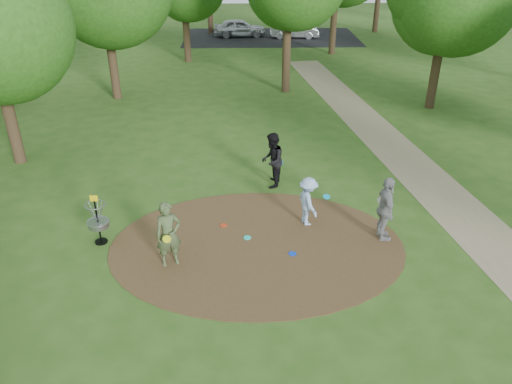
{
  "coord_description": "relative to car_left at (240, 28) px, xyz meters",
  "views": [
    {
      "loc": [
        -0.35,
        -11.83,
        8.1
      ],
      "look_at": [
        0.0,
        1.2,
        1.1
      ],
      "focal_mm": 35.0,
      "sensor_mm": 36.0,
      "label": 1
    }
  ],
  "objects": [
    {
      "name": "player_throwing_with_disc",
      "position": [
        2.12,
        -29.08,
        0.07
      ],
      "size": [
        1.12,
        1.13,
        1.55
      ],
      "color": "#9DBAEA",
      "rests_on": "ground"
    },
    {
      "name": "player_walking_with_disc",
      "position": [
        1.17,
        -26.51,
        0.26
      ],
      "size": [
        0.89,
        1.06,
        1.94
      ],
      "color": "black",
      "rests_on": "ground"
    },
    {
      "name": "footpath",
      "position": [
        7.05,
        -28.24,
        -0.7
      ],
      "size": [
        7.55,
        39.89,
        0.01
      ],
      "primitive_type": "cube",
      "rotation": [
        0.0,
        0.0,
        0.14
      ],
      "color": "#8C7A5B",
      "rests_on": "ground"
    },
    {
      "name": "dirt_clearing",
      "position": [
        0.55,
        -30.24,
        -0.7
      ],
      "size": [
        8.4,
        8.4,
        0.02
      ],
      "primitive_type": "cylinder",
      "color": "#47301C",
      "rests_on": "ground"
    },
    {
      "name": "car_left",
      "position": [
        0.0,
        0.0,
        0.0
      ],
      "size": [
        4.25,
        1.94,
        1.41
      ],
      "primitive_type": "imported",
      "rotation": [
        0.0,
        0.0,
        1.64
      ],
      "color": "#ABADB3",
      "rests_on": "ground"
    },
    {
      "name": "disc_ground_cyan",
      "position": [
        0.28,
        -29.86,
        -0.68
      ],
      "size": [
        0.22,
        0.22,
        0.02
      ],
      "primitive_type": "cylinder",
      "color": "#1CE1D8",
      "rests_on": "dirt_clearing"
    },
    {
      "name": "player_waiting_with_disc",
      "position": [
        4.21,
        -29.95,
        0.28
      ],
      "size": [
        0.51,
        1.16,
        1.97
      ],
      "color": "gray",
      "rests_on": "ground"
    },
    {
      "name": "player_observer_with_disc",
      "position": [
        -1.8,
        -31.02,
        0.23
      ],
      "size": [
        0.8,
        0.66,
        1.87
      ],
      "color": "#465833",
      "rests_on": "ground"
    },
    {
      "name": "disc_ground_blue",
      "position": [
        1.53,
        -30.7,
        -0.68
      ],
      "size": [
        0.22,
        0.22,
        0.02
      ],
      "primitive_type": "cylinder",
      "color": "blue",
      "rests_on": "dirt_clearing"
    },
    {
      "name": "disc_golf_basket",
      "position": [
        -3.95,
        -29.94,
        0.17
      ],
      "size": [
        0.63,
        0.63,
        1.54
      ],
      "color": "black",
      "rests_on": "ground"
    },
    {
      "name": "car_right",
      "position": [
        4.42,
        -0.62,
        -0.06
      ],
      "size": [
        3.95,
        1.47,
        1.29
      ],
      "primitive_type": "imported",
      "rotation": [
        0.0,
        0.0,
        1.54
      ],
      "color": "#B3B5BB",
      "rests_on": "ground"
    },
    {
      "name": "disc_ground_red",
      "position": [
        -0.43,
        -29.16,
        -0.68
      ],
      "size": [
        0.22,
        0.22,
        0.02
      ],
      "primitive_type": "cylinder",
      "color": "red",
      "rests_on": "dirt_clearing"
    },
    {
      "name": "parking_lot",
      "position": [
        2.55,
        -0.24,
        -0.7
      ],
      "size": [
        14.0,
        8.0,
        0.01
      ],
      "primitive_type": "cube",
      "color": "black",
      "rests_on": "ground"
    },
    {
      "name": "ground",
      "position": [
        0.55,
        -30.24,
        -0.71
      ],
      "size": [
        100.0,
        100.0,
        0.0
      ],
      "primitive_type": "plane",
      "color": "#2D5119",
      "rests_on": "ground"
    },
    {
      "name": "tree_ring",
      "position": [
        2.67,
        -21.33,
        4.48
      ],
      "size": [
        37.59,
        45.94,
        9.25
      ],
      "color": "#332316",
      "rests_on": "ground"
    }
  ]
}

